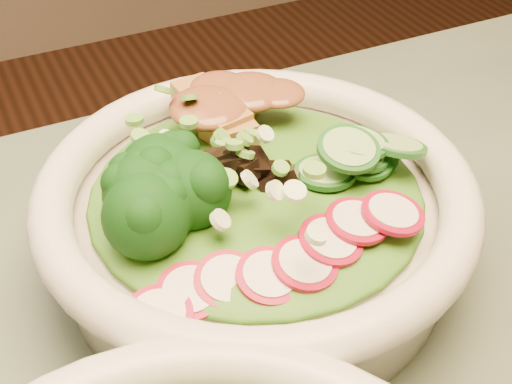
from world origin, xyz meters
name	(u,v)px	position (x,y,z in m)	size (l,w,h in m)	color
salad_bowl	(256,217)	(-0.21, 0.18, 0.79)	(0.27, 0.27, 0.07)	silver
lettuce_bed	(256,191)	(-0.21, 0.18, 0.81)	(0.20, 0.20, 0.02)	#2C6214
broccoli_florets	(153,193)	(-0.27, 0.19, 0.82)	(0.08, 0.07, 0.04)	black
radish_slices	(299,259)	(-0.22, 0.12, 0.81)	(0.11, 0.04, 0.02)	maroon
cucumber_slices	(357,157)	(-0.15, 0.17, 0.82)	(0.07, 0.07, 0.04)	#90C86F
mushroom_heap	(250,161)	(-0.21, 0.20, 0.82)	(0.07, 0.07, 0.04)	black
tofu_cubes	(229,119)	(-0.20, 0.25, 0.82)	(0.09, 0.06, 0.04)	#A87E38
peanut_sauce	(229,102)	(-0.20, 0.25, 0.83)	(0.07, 0.06, 0.02)	brown
scallion_garnish	(256,159)	(-0.21, 0.18, 0.83)	(0.19, 0.19, 0.02)	#67A93B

